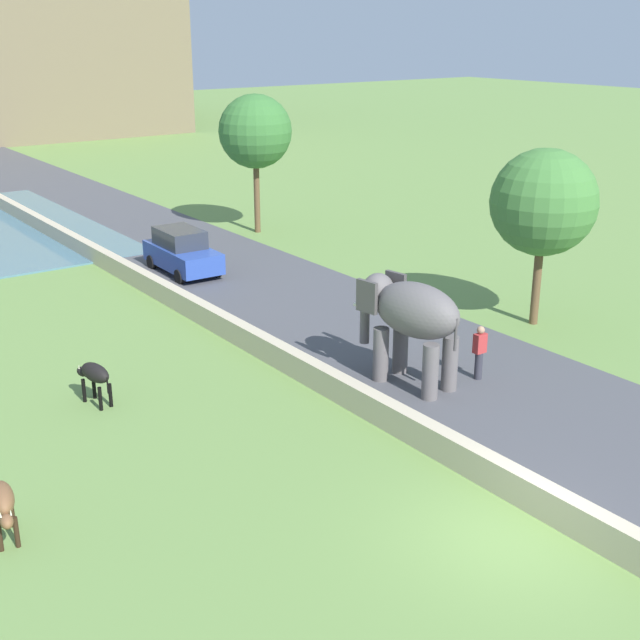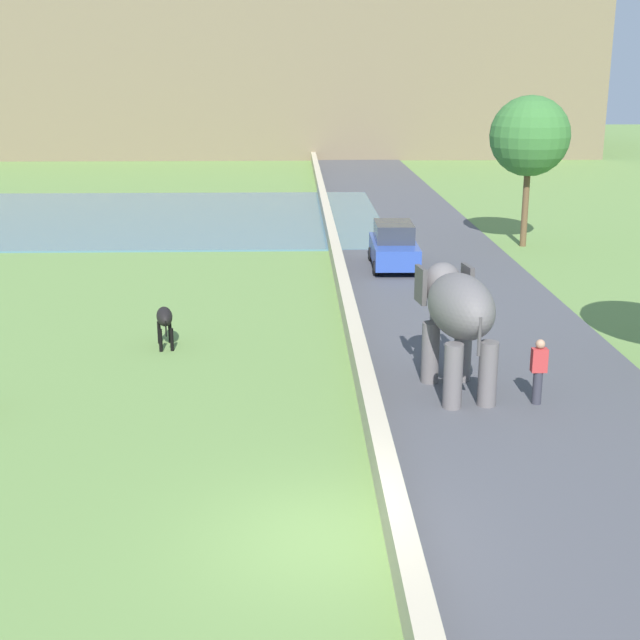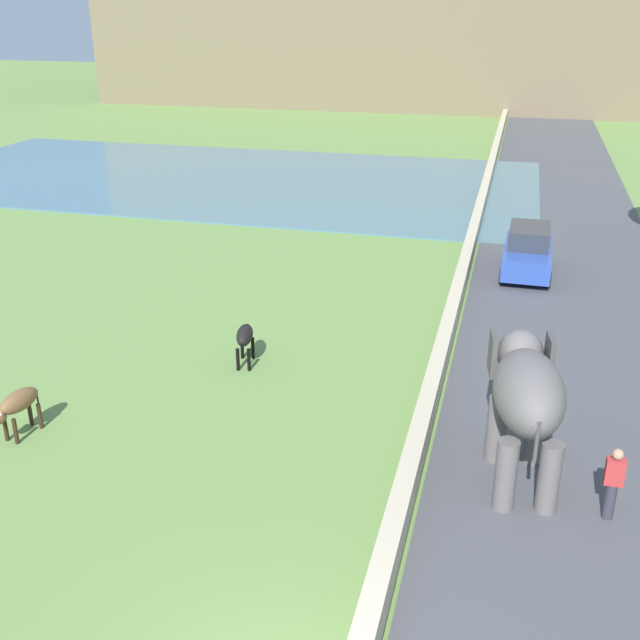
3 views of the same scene
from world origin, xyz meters
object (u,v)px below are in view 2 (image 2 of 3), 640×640
at_px(car_blue, 394,246).
at_px(cow_black, 164,318).
at_px(person_beside_elephant, 538,371).
at_px(elephant, 457,312).

xyz_separation_m(car_blue, cow_black, (-7.57, -9.83, -0.06)).
bearing_deg(person_beside_elephant, car_blue, 96.74).
relative_size(elephant, cow_black, 2.50).
bearing_deg(cow_black, car_blue, 52.40).
bearing_deg(car_blue, cow_black, -127.60).
bearing_deg(car_blue, elephant, -90.14).
height_order(person_beside_elephant, cow_black, person_beside_elephant).
height_order(elephant, car_blue, elephant).
bearing_deg(elephant, cow_black, 152.85).
xyz_separation_m(person_beside_elephant, cow_black, (-9.31, 4.84, -0.04)).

